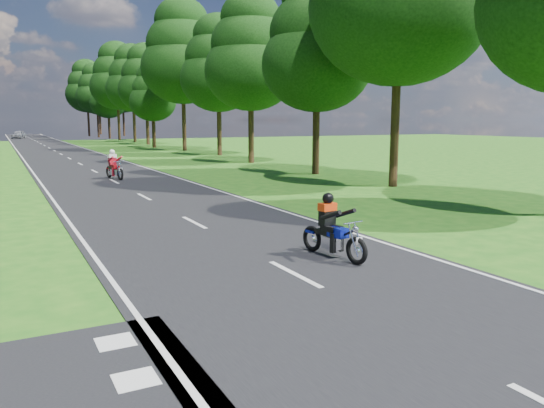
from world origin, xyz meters
TOP-DOWN VIEW (x-y plane):
  - ground at (0.00, 0.00)m, footprint 160.00×160.00m
  - main_road at (0.00, 50.00)m, footprint 7.00×140.00m
  - road_markings at (-0.14, 48.13)m, footprint 7.40×140.00m
  - treeline at (1.43, 60.06)m, footprint 40.00×115.35m
  - rider_near_blue at (1.39, 2.71)m, footprint 0.84×1.79m
  - rider_far_red at (0.25, 21.15)m, footprint 0.94×1.91m
  - distant_car at (-1.72, 90.90)m, footprint 2.69×4.24m

SIDE VIEW (x-z plane):
  - ground at x=0.00m, z-range 0.00..0.00m
  - main_road at x=0.00m, z-range 0.00..0.02m
  - road_markings at x=-0.14m, z-range 0.02..0.03m
  - distant_car at x=-1.72m, z-range 0.02..1.37m
  - rider_near_blue at x=1.39m, z-range 0.02..1.45m
  - rider_far_red at x=0.25m, z-range 0.02..1.54m
  - treeline at x=1.43m, z-range 0.86..15.65m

